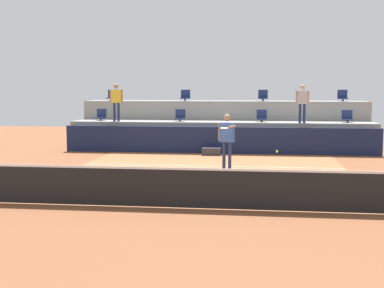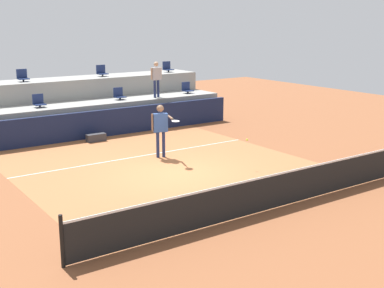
{
  "view_description": "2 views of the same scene",
  "coord_description": "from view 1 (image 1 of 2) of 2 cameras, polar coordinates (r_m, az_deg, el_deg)",
  "views": [
    {
      "loc": [
        1.63,
        -15.16,
        2.64
      ],
      "look_at": [
        -0.16,
        -1.4,
        1.17
      ],
      "focal_mm": 48.45,
      "sensor_mm": 36.0,
      "label": 1
    },
    {
      "loc": [
        -8.33,
        -12.83,
        4.62
      ],
      "look_at": [
        0.4,
        -0.26,
        0.92
      ],
      "focal_mm": 48.09,
      "sensor_mm": 36.0,
      "label": 2
    }
  ],
  "objects": [
    {
      "name": "tennis_net",
      "position": [
        11.48,
        -0.9,
        -4.7
      ],
      "size": [
        10.48,
        0.08,
        1.07
      ],
      "color": "black",
      "rests_on": "ground_plane"
    },
    {
      "name": "seating_tier_upper",
      "position": [
        24.37,
        3.54,
        2.3
      ],
      "size": [
        13.0,
        1.8,
        2.1
      ],
      "primitive_type": "cube",
      "color": "gray",
      "rests_on": "ground_plane"
    },
    {
      "name": "stadium_chair_lower_left",
      "position": [
        22.69,
        -1.31,
        3.08
      ],
      "size": [
        0.44,
        0.4,
        0.52
      ],
      "color": "#2D2D33",
      "rests_on": "seating_tier_lower"
    },
    {
      "name": "stadium_chair_upper_far_right",
      "position": [
        24.49,
        16.25,
        5.05
      ],
      "size": [
        0.44,
        0.4,
        0.52
      ],
      "color": "#2D2D33",
      "rests_on": "seating_tier_upper"
    },
    {
      "name": "stadium_chair_lower_far_left",
      "position": [
        23.49,
        -9.97,
        3.09
      ],
      "size": [
        0.44,
        0.4,
        0.52
      ],
      "color": "#2D2D33",
      "rests_on": "seating_tier_lower"
    },
    {
      "name": "stadium_chair_upper_left",
      "position": [
        24.44,
        -0.74,
        5.28
      ],
      "size": [
        0.44,
        0.4,
        0.52
      ],
      "color": "#2D2D33",
      "rests_on": "seating_tier_upper"
    },
    {
      "name": "stadium_chair_lower_far_right",
      "position": [
        22.73,
        16.73,
        2.83
      ],
      "size": [
        0.44,
        0.4,
        0.52
      ],
      "color": "#2D2D33",
      "rests_on": "seating_tier_lower"
    },
    {
      "name": "stadium_chair_upper_far_left",
      "position": [
        25.19,
        -8.8,
        5.24
      ],
      "size": [
        0.44,
        0.4,
        0.52
      ],
      "color": "#2D2D33",
      "rests_on": "seating_tier_upper"
    },
    {
      "name": "court_inner_paint",
      "position": [
        16.46,
        1.61,
        -3.18
      ],
      "size": [
        9.0,
        10.0,
        0.01
      ],
      "primitive_type": "cube",
      "color": "#A36038",
      "rests_on": "ground_plane"
    },
    {
      "name": "stadium_chair_upper_right",
      "position": [
        24.2,
        7.82,
        5.22
      ],
      "size": [
        0.44,
        0.4,
        0.52
      ],
      "color": "#2D2D33",
      "rests_on": "seating_tier_upper"
    },
    {
      "name": "tennis_player",
      "position": [
        17.11,
        3.86,
        1.0
      ],
      "size": [
        0.61,
        1.34,
        1.83
      ],
      "color": "navy",
      "rests_on": "ground_plane"
    },
    {
      "name": "court_service_line",
      "position": [
        17.83,
        2.07,
        -2.45
      ],
      "size": [
        9.0,
        0.06,
        0.0
      ],
      "primitive_type": "cube",
      "color": "silver",
      "rests_on": "ground_plane"
    },
    {
      "name": "sponsor_backboard",
      "position": [
        21.33,
        2.97,
        0.42
      ],
      "size": [
        13.0,
        0.16,
        1.1
      ],
      "primitive_type": "cube",
      "color": "#141E42",
      "rests_on": "ground_plane"
    },
    {
      "name": "spectator_leaning_on_rail",
      "position": [
        22.87,
        -8.33,
        4.94
      ],
      "size": [
        0.58,
        0.25,
        1.63
      ],
      "color": "navy",
      "rests_on": "seating_tier_lower"
    },
    {
      "name": "spectator_in_grey",
      "position": [
        22.09,
        12.06,
        4.76
      ],
      "size": [
        0.56,
        0.22,
        1.59
      ],
      "color": "navy",
      "rests_on": "seating_tier_lower"
    },
    {
      "name": "seating_tier_lower",
      "position": [
        22.61,
        3.23,
        0.93
      ],
      "size": [
        13.0,
        1.8,
        1.25
      ],
      "primitive_type": "cube",
      "color": "gray",
      "rests_on": "ground_plane"
    },
    {
      "name": "stadium_chair_lower_right",
      "position": [
        22.43,
        7.68,
        2.99
      ],
      "size": [
        0.44,
        0.4,
        0.52
      ],
      "color": "#2D2D33",
      "rests_on": "seating_tier_lower"
    },
    {
      "name": "ground_plane",
      "position": [
        15.48,
        1.24,
        -3.78
      ],
      "size": [
        40.0,
        40.0,
        0.0
      ],
      "primitive_type": "plane",
      "color": "brown"
    },
    {
      "name": "equipment_bag",
      "position": [
        20.77,
        2.16,
        -0.84
      ],
      "size": [
        0.76,
        0.28,
        0.3
      ],
      "primitive_type": "cube",
      "color": "#333338",
      "rests_on": "ground_plane"
    },
    {
      "name": "tennis_ball",
      "position": [
        14.45,
        9.34,
        -0.81
      ],
      "size": [
        0.07,
        0.07,
        0.07
      ],
      "color": "#CCE033"
    }
  ]
}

